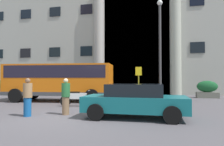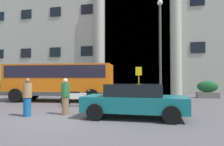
% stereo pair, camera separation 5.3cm
% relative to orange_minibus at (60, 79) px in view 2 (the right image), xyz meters
% --- Properties ---
extents(ground_plane, '(80.00, 64.00, 0.12)m').
position_rel_orange_minibus_xyz_m(ground_plane, '(2.81, -5.50, -1.58)').
color(ground_plane, '#555156').
extents(office_building_facade, '(36.47, 9.76, 20.18)m').
position_rel_orange_minibus_xyz_m(office_building_facade, '(2.82, 11.97, 8.56)').
color(office_building_facade, '#A8A99E').
rests_on(office_building_facade, ground_plane).
extents(orange_minibus, '(7.36, 3.20, 2.50)m').
position_rel_orange_minibus_xyz_m(orange_minibus, '(0.00, 0.00, 0.00)').
color(orange_minibus, orange).
rests_on(orange_minibus, ground_plane).
extents(bus_stop_sign, '(0.44, 0.08, 2.37)m').
position_rel_orange_minibus_xyz_m(bus_stop_sign, '(5.23, 1.70, -0.04)').
color(bus_stop_sign, olive).
rests_on(bus_stop_sign, ground_plane).
extents(hedge_planter_entrance_left, '(1.55, 0.73, 1.41)m').
position_rel_orange_minibus_xyz_m(hedge_planter_entrance_left, '(-0.11, 5.36, -0.84)').
color(hedge_planter_entrance_left, gray).
rests_on(hedge_planter_entrance_left, ground_plane).
extents(hedge_planter_far_west, '(1.95, 0.76, 1.32)m').
position_rel_orange_minibus_xyz_m(hedge_planter_far_west, '(-3.69, 4.88, -0.88)').
color(hedge_planter_far_west, '#696060').
rests_on(hedge_planter_far_west, ground_plane).
extents(hedge_planter_far_east, '(1.55, 0.84, 1.40)m').
position_rel_orange_minibus_xyz_m(hedge_planter_far_east, '(-8.88, 4.95, -0.84)').
color(hedge_planter_far_east, '#6F635B').
rests_on(hedge_planter_far_east, ground_plane).
extents(hedge_planter_entrance_right, '(1.66, 0.77, 1.38)m').
position_rel_orange_minibus_xyz_m(hedge_planter_entrance_right, '(10.39, 4.93, -0.85)').
color(hedge_planter_entrance_right, '#636559').
rests_on(hedge_planter_entrance_right, ground_plane).
extents(parked_compact_extra, '(3.98, 1.99, 1.33)m').
position_rel_orange_minibus_xyz_m(parked_compact_extra, '(5.75, -4.83, -0.83)').
color(parked_compact_extra, '#146970').
rests_on(parked_compact_extra, ground_plane).
extents(motorcycle_near_kerb, '(2.03, 0.60, 0.89)m').
position_rel_orange_minibus_xyz_m(motorcycle_near_kerb, '(2.25, -2.24, -1.06)').
color(motorcycle_near_kerb, black).
rests_on(motorcycle_near_kerb, ground_plane).
extents(pedestrian_man_crossing, '(0.36, 0.36, 1.56)m').
position_rel_orange_minibus_xyz_m(pedestrian_man_crossing, '(1.45, -5.54, -0.74)').
color(pedestrian_man_crossing, '#145193').
rests_on(pedestrian_man_crossing, ground_plane).
extents(pedestrian_child_trailing, '(0.36, 0.36, 1.55)m').
position_rel_orange_minibus_xyz_m(pedestrian_child_trailing, '(2.79, -4.81, -0.74)').
color(pedestrian_child_trailing, '#896647').
rests_on(pedestrian_child_trailing, ground_plane).
extents(lamppost_plaza_centre, '(0.40, 0.40, 7.41)m').
position_rel_orange_minibus_xyz_m(lamppost_plaza_centre, '(6.72, 2.71, 2.81)').
color(lamppost_plaza_centre, '#3E3D3F').
rests_on(lamppost_plaza_centre, ground_plane).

